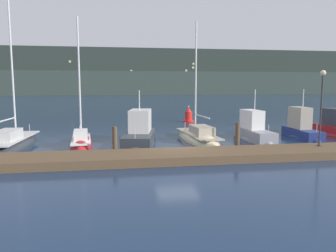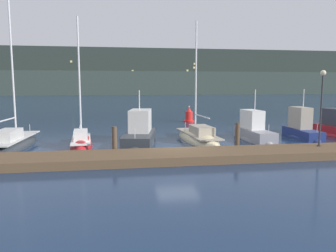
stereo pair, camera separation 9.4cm
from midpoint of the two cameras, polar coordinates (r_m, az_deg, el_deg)
ground_plane at (r=19.77m, az=1.55°, el=-4.77°), size 400.00×400.00×0.00m
dock at (r=18.03m, az=2.59°, el=-5.22°), size 45.83×2.80×0.45m
mooring_pile_2 at (r=19.17m, az=-9.38°, el=-2.65°), size 0.28×0.28×1.70m
mooring_pile_3 at (r=20.51m, az=11.88°, el=-1.94°), size 0.28×0.28×1.79m
sailboat_berth_3 at (r=23.92m, az=-25.50°, el=-3.03°), size 2.42×7.57×11.30m
sailboat_berth_4 at (r=22.58m, az=-14.97°, el=-3.21°), size 1.89×5.76×9.35m
motorboat_berth_5 at (r=23.03m, az=-5.07°, el=-2.04°), size 3.09×6.16×4.37m
sailboat_berth_6 at (r=24.30m, az=5.11°, el=-2.30°), size 2.53×7.50×9.51m
motorboat_berth_7 at (r=25.16m, az=14.61°, el=-1.52°), size 1.67×5.06×4.42m
motorboat_berth_8 at (r=27.43m, az=22.12°, el=-0.93°), size 1.56×4.59×4.28m
channel_buoy at (r=36.34m, az=3.52°, el=1.75°), size 1.20×1.20×1.78m
dock_lamppost at (r=21.30m, az=25.09°, el=4.69°), size 0.32×0.32×4.49m
hillside_backdrop at (r=142.81m, az=-6.33°, el=9.06°), size 240.00×23.00×19.02m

